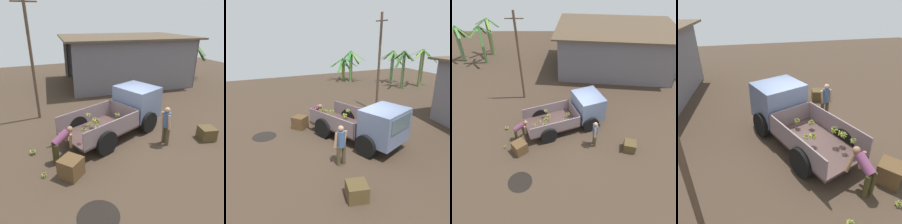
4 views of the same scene
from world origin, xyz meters
The scene contains 15 objects.
ground centered at (0.00, 0.00, 0.00)m, with size 36.00×36.00×0.00m, color #403125.
mud_patch_0 centered at (-2.82, -3.78, 0.00)m, with size 1.15×1.15×0.01m, color black.
cargo_truck centered at (0.21, 0.55, 1.02)m, with size 4.93×3.35×1.90m.
warehouse_shed centered at (4.04, 8.05, 2.60)m, with size 10.37×7.97×3.57m.
utility_pole centered at (-3.62, 3.31, 3.07)m, with size 1.10×0.14×5.92m.
banana_palm_1 centered at (-7.95, 8.97, 1.84)m, with size 2.25×2.23×3.35m.
banana_palm_2 centered at (-7.83, 10.98, 1.79)m, with size 2.36×2.59×3.44m.
banana_palm_5 centered at (-10.24, 9.56, 1.72)m, with size 2.25×2.35×3.19m.
person_foreground_visitor centered at (0.92, -1.37, 0.90)m, with size 0.34×0.57×1.63m.
person_worker_loading centered at (-3.21, -0.92, 0.77)m, with size 0.83×0.73×1.27m.
banana_bunch_on_ground_0 centered at (-3.95, -1.61, 0.09)m, with size 0.19×0.19×0.17m.
banana_bunch_on_ground_1 centered at (-3.38, -1.06, 0.09)m, with size 0.20×0.20×0.16m.
banana_bunch_on_ground_2 centered at (-4.20, -0.10, 0.10)m, with size 0.22×0.23×0.19m.
wooden_crate_0 centered at (-3.10, -1.89, 0.33)m, with size 0.66×0.66×0.65m, color brown.
wooden_crate_1 centered at (2.80, -1.72, 0.27)m, with size 0.63×0.63×0.53m, color #4E3D21.
Camera 3 is at (-0.74, -9.82, 9.00)m, focal length 35.00 mm.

